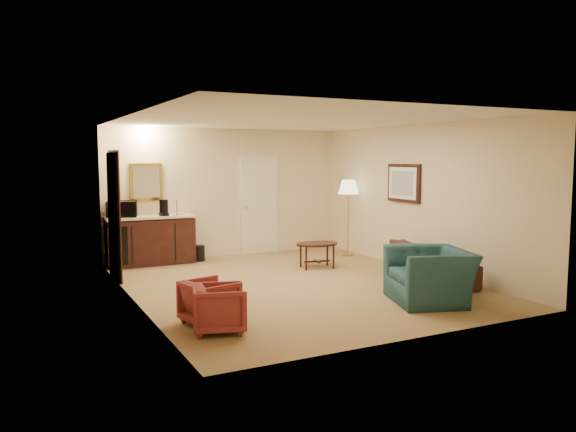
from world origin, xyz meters
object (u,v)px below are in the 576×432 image
teal_armchair (430,267)px  coffee_maker (164,208)px  floor_lamp (348,218)px  rose_chair_near (210,300)px  wetbar_cabinet (151,240)px  sofa (429,256)px  coffee_table (317,255)px  waste_bin (199,253)px  microwave (122,207)px  rose_chair_far (219,306)px

teal_armchair → coffee_maker: bearing=-131.2°
floor_lamp → rose_chair_near: bearing=-141.3°
wetbar_cabinet → teal_armchair: 5.36m
rose_chair_near → sofa: bearing=-92.6°
coffee_table → floor_lamp: floor_lamp is taller
rose_chair_near → coffee_table: 3.78m
sofa → waste_bin: (-2.88, 3.35, -0.24)m
teal_armchair → microwave: microwave is taller
sofa → floor_lamp: bearing=13.7°
rose_chair_near → rose_chair_far: rose_chair_far is taller
rose_chair_far → coffee_table: size_ratio=0.75×
sofa → coffee_maker: (-3.56, 3.34, 0.68)m
rose_chair_near → coffee_maker: coffee_maker is taller
rose_chair_far → floor_lamp: size_ratio=0.39×
teal_armchair → microwave: (-3.34, 4.60, 0.60)m
coffee_table → coffee_maker: bearing=145.7°
wetbar_cabinet → waste_bin: 0.97m
rose_chair_near → coffee_table: (2.89, 2.44, -0.07)m
wetbar_cabinet → rose_chair_near: bearing=-93.4°
rose_chair_far → teal_armchair: bearing=-74.9°
floor_lamp → waste_bin: 3.11m
rose_chair_near → microwave: size_ratio=1.11×
waste_bin → coffee_maker: coffee_maker is taller
microwave → rose_chair_far: bearing=-71.9°
wetbar_cabinet → teal_armchair: (2.84, -4.54, 0.04)m
microwave → coffee_table: bearing=-14.7°
coffee_table → floor_lamp: 1.57m
microwave → rose_chair_near: bearing=-71.7°
rose_chair_near → coffee_table: rose_chair_near is taller
rose_chair_far → microwave: (-0.25, 4.57, 0.80)m
teal_armchair → coffee_maker: 5.19m
sofa → microwave: bearing=65.9°
sofa → teal_armchair: 1.48m
microwave → waste_bin: bearing=9.6°
teal_armchair → rose_chair_near: (-3.09, 0.38, -0.20)m
teal_armchair → rose_chair_near: size_ratio=1.92×
coffee_table → microwave: size_ratio=1.50×
teal_armchair → coffee_maker: (-2.60, 4.46, 0.57)m
rose_chair_far → coffee_maker: size_ratio=1.96×
rose_chair_near → microwave: 4.31m
wetbar_cabinet → waste_bin: size_ratio=5.48×
coffee_table → floor_lamp: (1.21, 0.84, 0.55)m
teal_armchair → coffee_table: size_ratio=1.42×
sofa → wetbar_cabinet: bearing=62.9°
rose_chair_far → coffee_table: bearing=-30.3°
rose_chair_far → microwave: bearing=19.0°
rose_chair_near → waste_bin: rose_chair_near is taller
floor_lamp → coffee_maker: (-3.61, 0.80, 0.29)m
rose_chair_far → coffee_maker: bearing=9.4°
floor_lamp → coffee_maker: floor_lamp is taller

